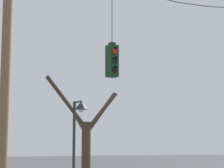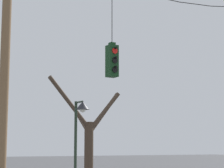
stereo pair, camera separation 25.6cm
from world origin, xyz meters
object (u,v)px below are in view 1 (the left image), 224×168
street_lamp (79,122)px  bare_tree (86,140)px  utility_pole_left (5,71)px  traffic_light_near_left_pole (112,60)px

street_lamp → bare_tree: bare_tree is taller
street_lamp → bare_tree: (2.49, 3.77, -0.65)m
bare_tree → street_lamp: bearing=-123.4°
utility_pole_left → traffic_light_near_left_pole: size_ratio=2.76×
utility_pole_left → street_lamp: bearing=39.1°
utility_pole_left → street_lamp: 5.71m
utility_pole_left → street_lamp: size_ratio=2.14×
traffic_light_near_left_pole → street_lamp: size_ratio=0.78×
traffic_light_near_left_pole → street_lamp: 4.06m
utility_pole_left → bare_tree: (6.83, 7.29, -1.81)m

